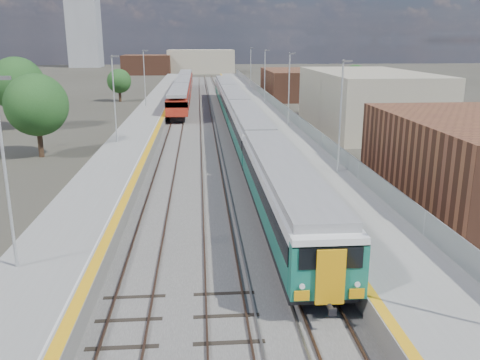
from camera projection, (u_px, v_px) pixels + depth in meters
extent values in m
plane|color=#47443A|center=(223.00, 123.00, 61.65)|extent=(320.00, 320.00, 0.00)
cube|color=#565451|center=(204.00, 120.00, 63.87)|extent=(10.50, 155.00, 0.06)
cube|color=#4C3323|center=(227.00, 116.00, 66.49)|extent=(0.07, 160.00, 0.14)
cube|color=#4C3323|center=(238.00, 116.00, 66.60)|extent=(0.07, 160.00, 0.14)
cube|color=#4C3323|center=(200.00, 117.00, 66.22)|extent=(0.07, 160.00, 0.14)
cube|color=#4C3323|center=(211.00, 117.00, 66.33)|extent=(0.07, 160.00, 0.14)
cube|color=#4C3323|center=(173.00, 117.00, 65.95)|extent=(0.07, 160.00, 0.14)
cube|color=#4C3323|center=(184.00, 117.00, 66.06)|extent=(0.07, 160.00, 0.14)
cube|color=gray|center=(224.00, 117.00, 66.46)|extent=(0.08, 160.00, 0.10)
cube|color=gray|center=(214.00, 117.00, 66.36)|extent=(0.08, 160.00, 0.10)
cube|color=slate|center=(263.00, 116.00, 64.32)|extent=(4.70, 155.00, 1.00)
cube|color=gray|center=(263.00, 112.00, 64.19)|extent=(4.70, 155.00, 0.03)
cube|color=gold|center=(247.00, 112.00, 64.02)|extent=(0.40, 155.00, 0.01)
cube|color=gray|center=(281.00, 107.00, 64.20)|extent=(0.06, 155.00, 1.20)
cylinder|color=#9EA0A3|center=(340.00, 117.00, 33.98)|extent=(0.12, 0.12, 7.50)
cube|color=#4C4C4F|center=(347.00, 61.00, 33.03)|extent=(0.70, 0.18, 0.14)
cylinder|color=#9EA0A3|center=(289.00, 89.00, 53.20)|extent=(0.12, 0.12, 7.50)
cube|color=#4C4C4F|center=(292.00, 54.00, 52.25)|extent=(0.70, 0.18, 0.14)
cylinder|color=#9EA0A3|center=(265.00, 76.00, 72.42)|extent=(0.12, 0.12, 7.50)
cube|color=#4C4C4F|center=(267.00, 50.00, 71.48)|extent=(0.70, 0.18, 0.14)
cylinder|color=#9EA0A3|center=(251.00, 69.00, 91.65)|extent=(0.12, 0.12, 7.50)
cube|color=#4C4C4F|center=(252.00, 48.00, 90.70)|extent=(0.70, 0.18, 0.14)
cube|color=slate|center=(149.00, 117.00, 63.22)|extent=(4.30, 155.00, 1.00)
cube|color=gray|center=(149.00, 113.00, 63.09)|extent=(4.30, 155.00, 0.03)
cube|color=gold|center=(165.00, 113.00, 63.23)|extent=(0.45, 155.00, 0.01)
cube|color=silver|center=(162.00, 113.00, 63.20)|extent=(0.08, 155.00, 0.01)
cylinder|color=#9EA0A3|center=(6.00, 176.00, 19.23)|extent=(0.12, 0.12, 7.50)
cube|color=#4C4C4F|center=(0.00, 78.00, 18.28)|extent=(0.70, 0.18, 0.14)
cylinder|color=#9EA0A3|center=(114.00, 99.00, 44.22)|extent=(0.12, 0.12, 7.50)
cube|color=#4C4C4F|center=(114.00, 56.00, 43.27)|extent=(0.70, 0.18, 0.14)
cylinder|color=#9EA0A3|center=(144.00, 78.00, 69.21)|extent=(0.12, 0.12, 7.50)
cube|color=#4C4C4F|center=(145.00, 51.00, 68.26)|extent=(0.70, 0.18, 0.14)
cube|color=brown|center=(474.00, 160.00, 31.28)|extent=(9.00, 16.00, 5.20)
cube|color=#A69F85|center=(366.00, 100.00, 57.23)|extent=(11.00, 22.00, 6.40)
cube|color=brown|center=(289.00, 84.00, 88.92)|extent=(8.00, 18.00, 4.80)
cube|color=#A69F85|center=(201.00, 61.00, 156.67)|extent=(20.00, 14.00, 7.00)
cube|color=brown|center=(147.00, 65.00, 150.82)|extent=(14.00, 12.00, 5.60)
cube|color=gray|center=(83.00, 12.00, 187.42)|extent=(11.00, 11.00, 40.00)
cube|color=black|center=(283.00, 213.00, 27.08)|extent=(2.61, 18.74, 0.44)
cube|color=#125D53|center=(283.00, 199.00, 26.87)|extent=(2.71, 18.74, 1.10)
cube|color=black|center=(283.00, 183.00, 26.64)|extent=(2.77, 18.74, 0.75)
cube|color=silver|center=(284.00, 172.00, 26.48)|extent=(2.71, 18.74, 0.46)
cube|color=gray|center=(284.00, 165.00, 26.38)|extent=(2.40, 18.74, 0.38)
cube|color=black|center=(248.00, 143.00, 45.56)|extent=(2.61, 18.74, 0.44)
cube|color=#125D53|center=(248.00, 134.00, 45.36)|extent=(2.71, 18.74, 1.10)
cube|color=black|center=(248.00, 125.00, 45.13)|extent=(2.77, 18.74, 0.75)
cube|color=silver|center=(248.00, 118.00, 44.97)|extent=(2.71, 18.74, 0.46)
cube|color=gray|center=(248.00, 114.00, 44.86)|extent=(2.40, 18.74, 0.38)
cube|color=black|center=(234.00, 113.00, 64.05)|extent=(2.61, 18.74, 0.44)
cube|color=#125D53|center=(234.00, 107.00, 63.85)|extent=(2.71, 18.74, 1.10)
cube|color=black|center=(234.00, 100.00, 63.62)|extent=(2.77, 18.74, 0.75)
cube|color=silver|center=(234.00, 96.00, 63.46)|extent=(2.71, 18.74, 0.46)
cube|color=gray|center=(234.00, 92.00, 63.35)|extent=(2.40, 18.74, 0.38)
cube|color=black|center=(226.00, 97.00, 82.54)|extent=(2.61, 18.74, 0.44)
cube|color=#125D53|center=(226.00, 92.00, 82.33)|extent=(2.71, 18.74, 1.10)
cube|color=black|center=(226.00, 87.00, 82.10)|extent=(2.77, 18.74, 0.75)
cube|color=silver|center=(226.00, 83.00, 81.94)|extent=(2.71, 18.74, 0.46)
cube|color=gray|center=(226.00, 81.00, 81.84)|extent=(2.40, 18.74, 0.38)
cube|color=#125D53|center=(328.00, 270.00, 17.52)|extent=(2.69, 0.58, 2.02)
cube|color=black|center=(331.00, 258.00, 17.08)|extent=(2.21, 0.06, 0.77)
cube|color=orange|center=(331.00, 277.00, 17.20)|extent=(1.01, 0.10, 2.02)
cube|color=black|center=(180.00, 111.00, 68.70)|extent=(1.80, 15.33, 0.63)
cube|color=maroon|center=(179.00, 100.00, 68.31)|extent=(2.66, 18.04, 1.90)
cube|color=black|center=(179.00, 97.00, 68.18)|extent=(2.71, 18.04, 0.66)
cube|color=gray|center=(179.00, 90.00, 67.93)|extent=(2.37, 18.04, 0.38)
cube|color=black|center=(183.00, 97.00, 86.52)|extent=(1.80, 15.33, 0.63)
cube|color=maroon|center=(183.00, 88.00, 86.12)|extent=(2.66, 18.04, 1.90)
cube|color=black|center=(183.00, 85.00, 86.00)|extent=(2.71, 18.04, 0.66)
cube|color=gray|center=(183.00, 79.00, 85.74)|extent=(2.37, 18.04, 0.38)
cube|color=black|center=(186.00, 87.00, 104.33)|extent=(1.80, 15.33, 0.63)
cube|color=maroon|center=(186.00, 80.00, 103.94)|extent=(2.66, 18.04, 1.90)
cube|color=black|center=(186.00, 77.00, 103.81)|extent=(2.71, 18.04, 0.66)
cube|color=gray|center=(185.00, 73.00, 103.56)|extent=(2.37, 18.04, 0.38)
cylinder|color=#382619|center=(40.00, 143.00, 43.54)|extent=(0.44, 0.44, 2.49)
sphere|color=#20461A|center=(36.00, 105.00, 42.68)|extent=(5.26, 5.26, 5.26)
cylinder|color=#382619|center=(21.00, 117.00, 57.26)|extent=(0.44, 0.44, 2.81)
sphere|color=#20461A|center=(17.00, 84.00, 56.28)|extent=(5.93, 5.93, 5.93)
cylinder|color=#382619|center=(120.00, 96.00, 83.44)|extent=(0.44, 0.44, 1.85)
sphere|color=#20461A|center=(119.00, 81.00, 82.80)|extent=(3.91, 3.91, 3.91)
cylinder|color=#382619|center=(354.00, 95.00, 83.48)|extent=(0.44, 0.44, 2.08)
sphere|color=#20461A|center=(355.00, 78.00, 82.75)|extent=(4.40, 4.40, 4.40)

